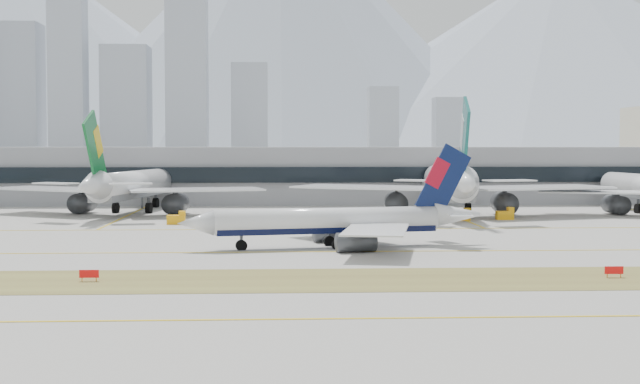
{
  "coord_description": "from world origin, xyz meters",
  "views": [
    {
      "loc": [
        -7.34,
        -133.37,
        15.44
      ],
      "look_at": [
        0.09,
        18.0,
        7.5
      ],
      "focal_mm": 50.0,
      "sensor_mm": 36.0,
      "label": 1
    }
  ],
  "objects": [
    {
      "name": "city_skyline",
      "position": [
        -106.76,
        453.42,
        49.8
      ],
      "size": [
        342.0,
        49.8,
        140.0
      ],
      "color": "#9DA5B3",
      "rests_on": "ground"
    },
    {
      "name": "hold_sign_right",
      "position": [
        32.01,
        -32.0,
        0.88
      ],
      "size": [
        2.2,
        0.15,
        1.35
      ],
      "color": "red",
      "rests_on": "ground"
    },
    {
      "name": "gse_c",
      "position": [
        40.29,
        49.16,
        1.05
      ],
      "size": [
        3.55,
        2.0,
        2.6
      ],
      "color": "#FFAC0D",
      "rests_on": "ground"
    },
    {
      "name": "hold_sign_left",
      "position": [
        -28.59,
        -32.0,
        0.88
      ],
      "size": [
        2.2,
        0.15,
        1.35
      ],
      "color": "red",
      "rests_on": "ground"
    },
    {
      "name": "widebody_cathay",
      "position": [
        31.29,
        63.48,
        6.73
      ],
      "size": [
        70.8,
        69.48,
        25.31
      ],
      "rotation": [
        0.0,
        0.0,
        1.49
      ],
      "color": "white",
      "rests_on": "ground"
    },
    {
      "name": "taxiing_airliner",
      "position": [
        2.02,
        0.7,
        3.85
      ],
      "size": [
        47.2,
        40.5,
        15.96
      ],
      "rotation": [
        0.0,
        0.0,
        3.34
      ],
      "color": "white",
      "rests_on": "ground"
    },
    {
      "name": "apron_markings",
      "position": [
        0.0,
        -53.95,
        0.02
      ],
      "size": [
        360.0,
        122.22,
        0.06
      ],
      "color": "brown",
      "rests_on": "ground"
    },
    {
      "name": "widebody_eva",
      "position": [
        -40.46,
        70.31,
        6.08
      ],
      "size": [
        63.42,
        62.69,
        22.87
      ],
      "rotation": [
        0.0,
        0.0,
        1.41
      ],
      "color": "white",
      "rests_on": "ground"
    },
    {
      "name": "mountain_ridge",
      "position": [
        33.0,
        1404.14,
        181.85
      ],
      "size": [
        2830.0,
        1120.0,
        470.0
      ],
      "color": "#9EA8B7",
      "rests_on": "ground"
    },
    {
      "name": "gse_b",
      "position": [
        -26.82,
        41.57,
        1.05
      ],
      "size": [
        3.55,
        2.0,
        2.6
      ],
      "color": "#FFAC0D",
      "rests_on": "ground"
    },
    {
      "name": "gse_extra",
      "position": [
        30.84,
        47.54,
        1.05
      ],
      "size": [
        3.55,
        2.0,
        2.6
      ],
      "color": "#FFAC0D",
      "rests_on": "ground"
    },
    {
      "name": "terminal",
      "position": [
        0.0,
        114.84,
        7.5
      ],
      "size": [
        280.0,
        43.1,
        15.0
      ],
      "color": "gray",
      "rests_on": "ground"
    },
    {
      "name": "ground",
      "position": [
        0.0,
        0.0,
        0.0
      ],
      "size": [
        3000.0,
        3000.0,
        0.0
      ],
      "primitive_type": "plane",
      "color": "gray",
      "rests_on": "ground"
    }
  ]
}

